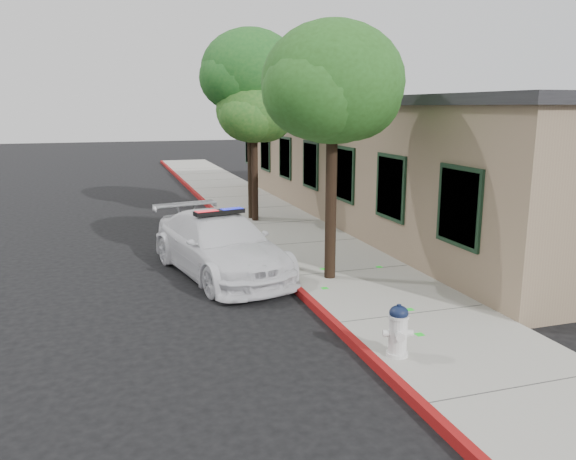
# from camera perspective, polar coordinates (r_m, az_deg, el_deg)

# --- Properties ---
(ground) EXTENTS (120.00, 120.00, 0.00)m
(ground) POSITION_cam_1_polar(r_m,az_deg,el_deg) (10.46, 4.56, -10.06)
(ground) COLOR black
(ground) RESTS_ON ground
(sidewalk) EXTENTS (3.20, 60.00, 0.15)m
(sidewalk) POSITION_cam_1_polar(r_m,az_deg,el_deg) (13.63, 6.04, -4.38)
(sidewalk) COLOR gray
(sidewalk) RESTS_ON ground
(red_curb) EXTENTS (0.14, 60.00, 0.16)m
(red_curb) POSITION_cam_1_polar(r_m,az_deg,el_deg) (13.11, -0.16, -4.97)
(red_curb) COLOR maroon
(red_curb) RESTS_ON ground
(clapboard_building) EXTENTS (7.30, 20.89, 4.24)m
(clapboard_building) POSITION_cam_1_polar(r_m,az_deg,el_deg) (20.82, 12.46, 6.92)
(clapboard_building) COLOR #826F55
(clapboard_building) RESTS_ON ground
(police_car) EXTENTS (3.09, 5.37, 1.59)m
(police_car) POSITION_cam_1_polar(r_m,az_deg,el_deg) (13.70, -6.82, -1.45)
(police_car) COLOR white
(police_car) RESTS_ON ground
(fire_hydrant) EXTENTS (0.48, 0.42, 0.84)m
(fire_hydrant) POSITION_cam_1_polar(r_m,az_deg,el_deg) (9.11, 10.99, -9.85)
(fire_hydrant) COLOR silver
(fire_hydrant) RESTS_ON sidewalk
(street_tree_near) EXTENTS (3.26, 3.07, 5.63)m
(street_tree_near) POSITION_cam_1_polar(r_m,az_deg,el_deg) (12.51, 4.57, 13.98)
(street_tree_near) COLOR black
(street_tree_near) RESTS_ON sidewalk
(street_tree_mid) EXTENTS (3.57, 3.34, 6.38)m
(street_tree_mid) POSITION_cam_1_polar(r_m,az_deg,el_deg) (19.68, -3.76, 15.15)
(street_tree_mid) COLOR black
(street_tree_mid) RESTS_ON sidewalk
(street_tree_far) EXTENTS (2.64, 2.55, 4.78)m
(street_tree_far) POSITION_cam_1_polar(r_m,az_deg,el_deg) (19.16, -3.32, 11.59)
(street_tree_far) COLOR black
(street_tree_far) RESTS_ON sidewalk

